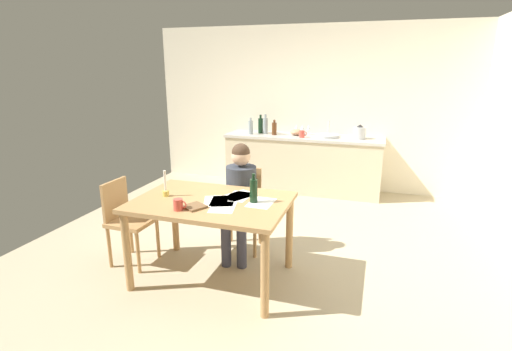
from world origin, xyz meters
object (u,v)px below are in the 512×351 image
coffee_mug (178,205)px  candlestick (166,189)px  dining_table (212,211)px  person_seated (240,193)px  book_magazine (194,207)px  sink_unit (327,136)px  bottle_vinegar (261,125)px  bottle_wine_red (265,126)px  chair_at_table (243,204)px  teacup_on_counter (302,134)px  bottle_sauce (274,128)px  stovetop_kettle (360,132)px  wine_glass_near_sink (309,128)px  wine_glass_back_left (297,127)px  wine_glass_by_kettle (302,128)px  chair_side_empty (127,218)px  wine_bottle_on_table (254,190)px  mixing_bowl (297,132)px  bottle_oil (251,127)px

coffee_mug → candlestick: 0.42m
dining_table → person_seated: size_ratio=1.17×
book_magazine → sink_unit: 3.27m
bottle_vinegar → bottle_wine_red: bottle_wine_red is taller
dining_table → chair_at_table: 0.75m
person_seated → teacup_on_counter: (0.20, 2.24, 0.28)m
bottle_sauce → stovetop_kettle: bearing=1.9°
sink_unit → bottle_sauce: 0.84m
wine_glass_near_sink → teacup_on_counter: wine_glass_near_sink is taller
dining_table → wine_glass_near_sink: 3.15m
book_magazine → wine_glass_near_sink: bearing=111.9°
candlestick → wine_glass_back_left: (0.56, 3.14, 0.15)m
wine_glass_by_kettle → stovetop_kettle: bearing=-9.4°
bottle_wine_red → bottle_vinegar: bearing=156.6°
bottle_vinegar → bottle_sauce: bottle_vinegar is taller
chair_side_empty → stovetop_kettle: bearing=54.7°
coffee_mug → book_magazine: size_ratio=0.70×
dining_table → teacup_on_counter: bearing=84.7°
candlestick → book_magazine: (0.39, -0.20, -0.06)m
teacup_on_counter → coffee_mug: bearing=-97.6°
wine_bottle_on_table → wine_glass_near_sink: bearing=91.4°
mixing_bowl → stovetop_kettle: stovetop_kettle is taller
wine_glass_near_sink → bottle_vinegar: bearing=-173.2°
bottle_wine_red → teacup_on_counter: 0.66m
mixing_bowl → candlestick: bearing=-101.0°
candlestick → sink_unit: size_ratio=0.69×
coffee_mug → bottle_wine_red: (-0.22, 3.30, 0.20)m
chair_at_table → bottle_vinegar: bottle_vinegar is taller
chair_side_empty → wine_glass_near_sink: size_ratio=5.60×
person_seated → teacup_on_counter: person_seated is taller
dining_table → candlestick: 0.48m
bottle_sauce → wine_glass_near_sink: bottle_sauce is taller
wine_bottle_on_table → teacup_on_counter: wine_bottle_on_table is taller
bottle_wine_red → bottle_sauce: size_ratio=1.30×
wine_bottle_on_table → stovetop_kettle: bearing=75.9°
sink_unit → bottle_vinegar: bottle_vinegar is taller
bottle_sauce → mixing_bowl: size_ratio=1.15×
candlestick → wine_glass_near_sink: bearing=76.4°
candlestick → bottle_sauce: bearing=85.3°
stovetop_kettle → dining_table: bearing=-110.6°
dining_table → coffee_mug: bearing=-116.7°
dining_table → stovetop_kettle: stovetop_kettle is taller
coffee_mug → sink_unit: (0.78, 3.28, 0.09)m
bottle_wine_red → wine_glass_back_left: size_ratio=2.03×
chair_side_empty → candlestick: size_ratio=3.49×
wine_glass_near_sink → coffee_mug: bearing=-97.7°
book_magazine → bottle_wine_red: (-0.32, 3.20, 0.24)m
wine_glass_near_sink → teacup_on_counter: size_ratio=1.23×
bottle_oil → bottle_vinegar: 0.19m
person_seated → book_magazine: (-0.12, -0.80, 0.12)m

